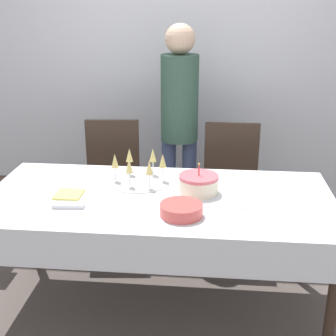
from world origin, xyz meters
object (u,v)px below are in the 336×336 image
(champagne_tray, at_px, (140,171))
(dining_chair_far_right, at_px, (231,184))
(dining_chair_far_left, at_px, (112,180))
(birthday_cake, at_px, (199,184))
(plate_stack_main, at_px, (181,210))
(person_standing, at_px, (179,114))

(champagne_tray, bearing_deg, dining_chair_far_right, 45.53)
(dining_chair_far_left, relative_size, birthday_cake, 4.29)
(birthday_cake, bearing_deg, dining_chair_far_right, 73.35)
(birthday_cake, height_order, champagne_tray, same)
(champagne_tray, bearing_deg, dining_chair_far_left, 117.47)
(dining_chair_far_right, relative_size, champagne_tray, 2.58)
(birthday_cake, xyz_separation_m, plate_stack_main, (-0.08, -0.31, -0.02))
(dining_chair_far_right, xyz_separation_m, plate_stack_main, (-0.29, -1.03, 0.26))
(champagne_tray, relative_size, plate_stack_main, 1.70)
(birthday_cake, height_order, person_standing, person_standing)
(dining_chair_far_left, bearing_deg, plate_stack_main, -60.24)
(dining_chair_far_right, relative_size, plate_stack_main, 4.38)
(birthday_cake, bearing_deg, plate_stack_main, -104.03)
(person_standing, bearing_deg, birthday_cake, -79.04)
(dining_chair_far_left, bearing_deg, dining_chair_far_right, 0.02)
(champagne_tray, height_order, plate_stack_main, champagne_tray)
(dining_chair_far_left, distance_m, plate_stack_main, 1.22)
(dining_chair_far_left, relative_size, dining_chair_far_right, 1.00)
(dining_chair_far_left, height_order, person_standing, person_standing)
(dining_chair_far_right, relative_size, person_standing, 0.59)
(champagne_tray, relative_size, person_standing, 0.23)
(plate_stack_main, bearing_deg, champagne_tray, 122.64)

